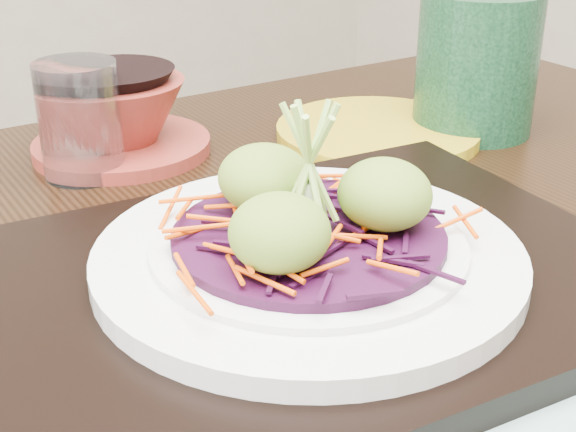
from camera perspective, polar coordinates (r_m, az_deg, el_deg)
dining_table at (r=0.59m, az=-1.64°, el=-13.39°), size 1.32×0.96×0.77m
placemat at (r=0.51m, az=1.43°, el=-5.74°), size 0.54×0.46×0.00m
serving_tray at (r=0.51m, az=1.44°, el=-4.64°), size 0.47×0.39×0.02m
white_plate at (r=0.50m, az=1.46°, el=-2.83°), size 0.27×0.27×0.02m
cabbage_bed at (r=0.49m, az=1.48°, el=-1.44°), size 0.17×0.17×0.01m
carrot_julienne at (r=0.49m, az=1.49°, el=-0.58°), size 0.21×0.21×0.01m
guacamole_scoops at (r=0.48m, az=1.56°, el=1.06°), size 0.15×0.13×0.05m
scallion_garnish at (r=0.47m, az=1.54°, el=3.35°), size 0.06×0.06×0.09m
water_glass at (r=0.71m, az=-14.58°, el=6.63°), size 0.08×0.08×0.10m
terracotta_bowl_set at (r=0.76m, az=-11.87°, el=6.65°), size 0.17×0.17×0.07m
yellow_plate at (r=0.79m, az=6.39°, el=5.98°), size 0.25×0.25×0.01m
green_jar at (r=0.81m, az=13.28°, el=10.54°), size 0.13×0.13×0.14m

